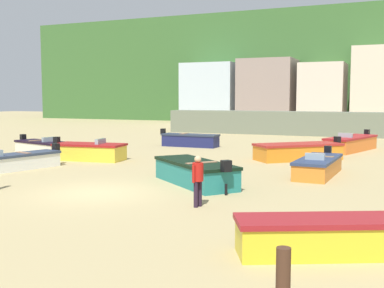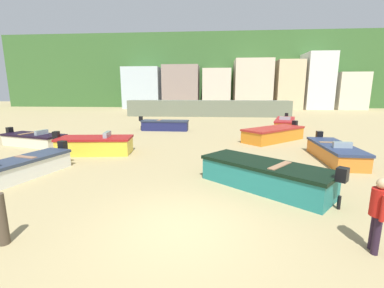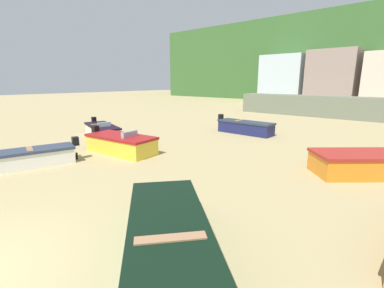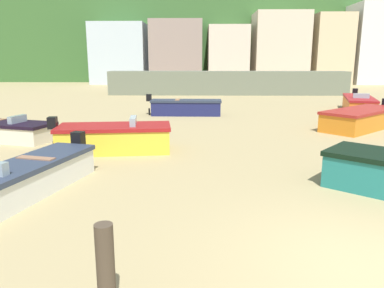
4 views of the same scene
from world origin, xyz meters
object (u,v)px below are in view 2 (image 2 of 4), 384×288
(boat_yellow_1, at_px, (95,145))
(boat_orange_3, at_px, (285,124))
(mooring_post_mid_beach, at_px, (1,219))
(beach_walker_distant, at_px, (379,210))
(boat_cream_5, at_px, (34,140))
(boat_navy_0, at_px, (165,125))
(boat_white_2, at_px, (14,170))
(boat_orange_9, at_px, (274,134))
(boat_orange_6, at_px, (334,152))
(boat_teal_4, at_px, (265,175))

(boat_yellow_1, xyz_separation_m, boat_orange_3, (12.80, 10.44, 0.00))
(boat_yellow_1, xyz_separation_m, mooring_post_mid_beach, (1.77, -8.46, 0.11))
(boat_orange_3, bearing_deg, beach_walker_distant, 97.85)
(boat_orange_3, relative_size, boat_cream_5, 1.28)
(boat_navy_0, bearing_deg, boat_yellow_1, -12.66)
(boat_white_2, relative_size, boat_orange_3, 0.88)
(boat_cream_5, height_order, beach_walker_distant, beach_walker_distant)
(boat_navy_0, xyz_separation_m, boat_white_2, (-3.36, -13.30, -0.06))
(boat_orange_9, xyz_separation_m, mooring_post_mid_beach, (-8.75, -13.09, 0.13))
(boat_yellow_1, xyz_separation_m, beach_walker_distant, (9.77, -8.10, 0.48))
(boat_cream_5, bearing_deg, boat_orange_3, 132.44)
(mooring_post_mid_beach, bearing_deg, boat_navy_0, 88.62)
(boat_white_2, distance_m, boat_orange_9, 14.80)
(boat_orange_6, distance_m, mooring_post_mid_beach, 13.30)
(boat_yellow_1, distance_m, boat_orange_9, 11.49)
(boat_orange_3, bearing_deg, mooring_post_mid_beach, 76.85)
(boat_teal_4, bearing_deg, boat_white_2, 129.66)
(boat_orange_3, height_order, boat_orange_9, boat_orange_3)
(boat_yellow_1, bearing_deg, beach_walker_distant, 43.74)
(boat_yellow_1, relative_size, mooring_post_mid_beach, 3.57)
(boat_navy_0, distance_m, boat_orange_9, 9.33)
(boat_white_2, height_order, boat_orange_3, boat_orange_3)
(boat_white_2, height_order, boat_orange_9, boat_orange_9)
(boat_white_2, bearing_deg, boat_orange_3, -118.75)
(boat_yellow_1, relative_size, boat_orange_6, 0.91)
(boat_navy_0, relative_size, boat_teal_4, 0.96)
(boat_white_2, bearing_deg, boat_orange_6, -148.85)
(boat_navy_0, bearing_deg, boat_cream_5, -43.37)
(boat_navy_0, xyz_separation_m, boat_orange_3, (10.61, 1.60, 0.02))
(boat_cream_5, height_order, mooring_post_mid_beach, mooring_post_mid_beach)
(boat_orange_9, bearing_deg, boat_white_2, 86.11)
(boat_orange_9, height_order, mooring_post_mid_beach, boat_orange_9)
(boat_yellow_1, distance_m, boat_orange_3, 16.52)
(boat_teal_4, xyz_separation_m, boat_cream_5, (-12.97, 6.28, -0.08))
(boat_navy_0, distance_m, boat_orange_6, 13.72)
(boat_orange_9, bearing_deg, boat_orange_6, 158.22)
(beach_walker_distant, bearing_deg, boat_orange_9, 11.64)
(boat_navy_0, distance_m, boat_orange_3, 10.73)
(beach_walker_distant, bearing_deg, mooring_post_mid_beach, 107.61)
(boat_navy_0, xyz_separation_m, boat_yellow_1, (-2.19, -8.84, 0.02))
(boat_orange_6, xyz_separation_m, mooring_post_mid_beach, (-10.57, -8.07, 0.18))
(boat_cream_5, bearing_deg, boat_orange_9, 116.77)
(mooring_post_mid_beach, bearing_deg, beach_walker_distant, 2.64)
(boat_teal_4, relative_size, boat_orange_6, 0.97)
(boat_orange_6, distance_m, boat_orange_9, 5.34)
(boat_navy_0, height_order, boat_yellow_1, boat_yellow_1)
(beach_walker_distant, bearing_deg, boat_yellow_1, 65.34)
(boat_orange_3, distance_m, boat_orange_9, 6.25)
(boat_teal_4, distance_m, beach_walker_distant, 3.95)
(boat_teal_4, height_order, mooring_post_mid_beach, boat_teal_4)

